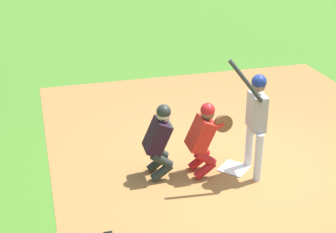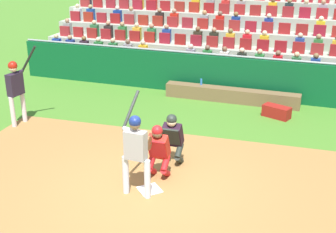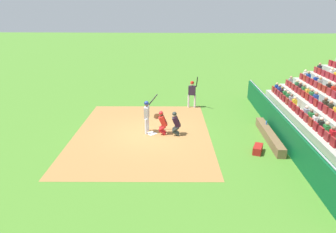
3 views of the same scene
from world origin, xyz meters
The scene contains 6 objects.
ground_plane centered at (0.00, 0.00, 0.00)m, with size 160.00×160.00×0.00m, color #457A27.
infield_dirt_patch centered at (0.00, 0.50, 0.00)m, with size 9.74×7.11×0.01m, color #9D6D3B.
home_plate_marker centered at (0.00, 0.00, 0.02)m, with size 0.44×0.44×0.02m, color white.
batter_at_plate centered at (0.19, 0.25, 1.09)m, with size 0.62×0.71×2.09m.
catcher_crouching centered at (0.02, -0.56, 0.72)m, with size 0.47×0.72×1.29m.
home_plate_umpire centered at (-0.08, -1.28, 0.70)m, with size 0.47×0.46×1.29m.
Camera 1 is at (7.19, -2.77, 4.39)m, focal length 54.65 mm.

